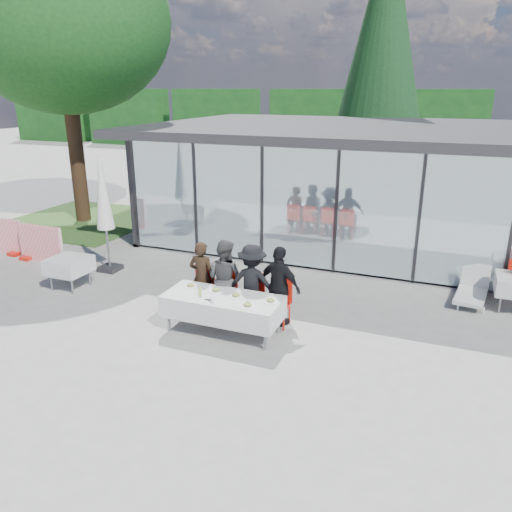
{
  "coord_description": "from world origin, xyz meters",
  "views": [
    {
      "loc": [
        3.62,
        -7.74,
        4.5
      ],
      "look_at": [
        0.04,
        1.2,
        1.24
      ],
      "focal_mm": 35.0,
      "sensor_mm": 36.0,
      "label": 1
    }
  ],
  "objects_px": {
    "diner_chair_b": "(226,290)",
    "deciduous_tree": "(61,21)",
    "diner_chair_c": "(253,294)",
    "diner_d": "(280,286)",
    "diner_chair_a": "(203,287)",
    "lounger": "(473,289)",
    "diner_a": "(202,277)",
    "plate_b": "(216,290)",
    "dining_table": "(223,307)",
    "juice_bottle": "(200,291)",
    "conifer_tree": "(383,46)",
    "diner_chair_d": "(280,299)",
    "market_umbrella": "(103,198)",
    "plate_extra": "(248,305)",
    "diner_b": "(225,278)",
    "plate_c": "(236,295)",
    "plate_a": "(191,285)",
    "diner_c": "(252,283)",
    "plate_d": "(271,301)",
    "folded_eyeglasses": "(208,300)",
    "spare_table_left": "(69,266)"
  },
  "relations": [
    {
      "from": "dining_table",
      "to": "diner_c",
      "type": "height_order",
      "value": "diner_c"
    },
    {
      "from": "dining_table",
      "to": "deciduous_tree",
      "type": "relative_size",
      "value": 0.24
    },
    {
      "from": "plate_b",
      "to": "plate_extra",
      "type": "height_order",
      "value": "same"
    },
    {
      "from": "diner_chair_b",
      "to": "deciduous_tree",
      "type": "bearing_deg",
      "value": 147.22
    },
    {
      "from": "dining_table",
      "to": "plate_b",
      "type": "bearing_deg",
      "value": 142.52
    },
    {
      "from": "diner_chair_a",
      "to": "lounger",
      "type": "distance_m",
      "value": 5.96
    },
    {
      "from": "diner_chair_a",
      "to": "diner_chair_d",
      "type": "relative_size",
      "value": 1.0
    },
    {
      "from": "plate_c",
      "to": "deciduous_tree",
      "type": "relative_size",
      "value": 0.03
    },
    {
      "from": "deciduous_tree",
      "to": "plate_extra",
      "type": "bearing_deg",
      "value": -34.64
    },
    {
      "from": "juice_bottle",
      "to": "lounger",
      "type": "relative_size",
      "value": 0.11
    },
    {
      "from": "plate_c",
      "to": "lounger",
      "type": "distance_m",
      "value": 5.45
    },
    {
      "from": "diner_chair_c",
      "to": "diner_d",
      "type": "height_order",
      "value": "diner_d"
    },
    {
      "from": "plate_b",
      "to": "plate_c",
      "type": "height_order",
      "value": "same"
    },
    {
      "from": "dining_table",
      "to": "diner_chair_c",
      "type": "height_order",
      "value": "diner_chair_c"
    },
    {
      "from": "diner_c",
      "to": "juice_bottle",
      "type": "height_order",
      "value": "diner_c"
    },
    {
      "from": "diner_chair_c",
      "to": "plate_extra",
      "type": "height_order",
      "value": "diner_chair_c"
    },
    {
      "from": "market_umbrella",
      "to": "conifer_tree",
      "type": "bearing_deg",
      "value": 65.81
    },
    {
      "from": "plate_a",
      "to": "juice_bottle",
      "type": "height_order",
      "value": "juice_bottle"
    },
    {
      "from": "market_umbrella",
      "to": "deciduous_tree",
      "type": "relative_size",
      "value": 0.32
    },
    {
      "from": "diner_a",
      "to": "plate_a",
      "type": "xyz_separation_m",
      "value": [
        0.02,
        -0.52,
        0.01
      ]
    },
    {
      "from": "diner_c",
      "to": "plate_d",
      "type": "bearing_deg",
      "value": 127.09
    },
    {
      "from": "juice_bottle",
      "to": "conifer_tree",
      "type": "relative_size",
      "value": 0.01
    },
    {
      "from": "diner_a",
      "to": "diner_chair_d",
      "type": "distance_m",
      "value": 1.72
    },
    {
      "from": "plate_a",
      "to": "deciduous_tree",
      "type": "bearing_deg",
      "value": 142.77
    },
    {
      "from": "market_umbrella",
      "to": "juice_bottle",
      "type": "bearing_deg",
      "value": -29.33
    },
    {
      "from": "diner_chair_a",
      "to": "plate_extra",
      "type": "distance_m",
      "value": 1.77
    },
    {
      "from": "plate_a",
      "to": "spare_table_left",
      "type": "bearing_deg",
      "value": 171.85
    },
    {
      "from": "diner_chair_a",
      "to": "plate_b",
      "type": "distance_m",
      "value": 0.86
    },
    {
      "from": "dining_table",
      "to": "deciduous_tree",
      "type": "xyz_separation_m",
      "value": [
        -8.3,
        5.91,
        5.94
      ]
    },
    {
      "from": "diner_chair_c",
      "to": "plate_extra",
      "type": "xyz_separation_m",
      "value": [
        0.31,
        -1.01,
        0.24
      ]
    },
    {
      "from": "diner_b",
      "to": "diner_d",
      "type": "bearing_deg",
      "value": -168.6
    },
    {
      "from": "plate_a",
      "to": "folded_eyeglasses",
      "type": "bearing_deg",
      "value": -36.58
    },
    {
      "from": "plate_c",
      "to": "plate_extra",
      "type": "distance_m",
      "value": 0.51
    },
    {
      "from": "dining_table",
      "to": "diner_chair_a",
      "type": "height_order",
      "value": "diner_chair_a"
    },
    {
      "from": "diner_d",
      "to": "plate_b",
      "type": "relative_size",
      "value": 5.62
    },
    {
      "from": "diner_chair_a",
      "to": "plate_a",
      "type": "distance_m",
      "value": 0.6
    },
    {
      "from": "diner_chair_c",
      "to": "diner_chair_d",
      "type": "height_order",
      "value": "same"
    },
    {
      "from": "deciduous_tree",
      "to": "diner_chair_b",
      "type": "bearing_deg",
      "value": -32.78
    },
    {
      "from": "diner_a",
      "to": "diner_b",
      "type": "height_order",
      "value": "diner_b"
    },
    {
      "from": "dining_table",
      "to": "juice_bottle",
      "type": "xyz_separation_m",
      "value": [
        -0.42,
        -0.11,
        0.29
      ]
    },
    {
      "from": "conifer_tree",
      "to": "diner_b",
      "type": "bearing_deg",
      "value": -94.64
    },
    {
      "from": "market_umbrella",
      "to": "conifer_tree",
      "type": "relative_size",
      "value": 0.29
    },
    {
      "from": "diner_chair_b",
      "to": "diner_d",
      "type": "bearing_deg",
      "value": -1.3
    },
    {
      "from": "diner_a",
      "to": "conifer_tree",
      "type": "xyz_separation_m",
      "value": [
        1.51,
        12.19,
        5.22
      ]
    },
    {
      "from": "diner_b",
      "to": "lounger",
      "type": "distance_m",
      "value": 5.53
    },
    {
      "from": "diner_chair_c",
      "to": "conifer_tree",
      "type": "bearing_deg",
      "value": 88.17
    },
    {
      "from": "diner_chair_b",
      "to": "market_umbrella",
      "type": "xyz_separation_m",
      "value": [
        -3.9,
        1.27,
        1.36
      ]
    },
    {
      "from": "diner_a",
      "to": "plate_b",
      "type": "distance_m",
      "value": 0.81
    },
    {
      "from": "plate_c",
      "to": "folded_eyeglasses",
      "type": "distance_m",
      "value": 0.54
    },
    {
      "from": "diner_chair_d",
      "to": "spare_table_left",
      "type": "distance_m",
      "value": 5.2
    }
  ]
}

